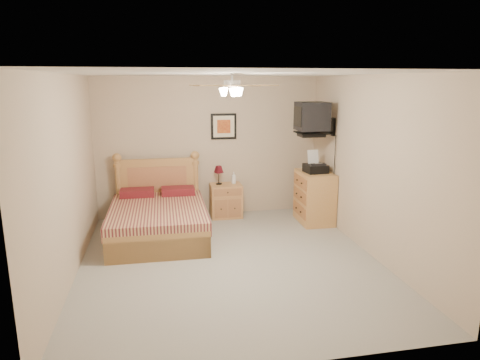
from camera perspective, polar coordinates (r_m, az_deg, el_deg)
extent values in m
plane|color=gray|center=(5.95, -1.31, -10.84)|extent=(4.50, 4.50, 0.00)
cube|color=white|center=(5.45, -1.45, 13.99)|extent=(4.00, 4.50, 0.04)
cube|color=#C3AC8F|center=(7.76, -4.17, 4.39)|extent=(4.00, 0.04, 2.50)
cube|color=#C3AC8F|center=(3.45, 4.94, -6.62)|extent=(4.00, 0.04, 2.50)
cube|color=#C3AC8F|center=(5.60, -21.99, 0.13)|extent=(0.04, 4.50, 2.50)
cube|color=#C3AC8F|center=(6.21, 17.14, 1.70)|extent=(0.04, 4.50, 2.50)
cube|color=#B17447|center=(7.76, -1.87, -2.76)|extent=(0.56, 0.42, 0.60)
imported|color=white|center=(7.72, -0.84, 0.30)|extent=(0.11, 0.11, 0.21)
cube|color=black|center=(7.73, -2.19, 7.15)|extent=(0.46, 0.04, 0.46)
cube|color=#BF893D|center=(7.54, 9.91, -2.27)|extent=(0.54, 0.77, 0.89)
imported|color=#B9A88F|center=(7.67, 8.85, 1.58)|extent=(0.28, 0.34, 0.03)
imported|color=gray|center=(7.70, 8.93, 1.80)|extent=(0.26, 0.31, 0.02)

